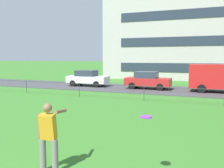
{
  "coord_description": "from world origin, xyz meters",
  "views": [
    {
      "loc": [
        3.56,
        -1.61,
        2.81
      ],
      "look_at": [
        -0.23,
        8.22,
        1.63
      ],
      "focal_mm": 38.34,
      "sensor_mm": 36.0,
      "label": 1
    }
  ],
  "objects_px": {
    "frisbee": "(146,117)",
    "panel_van_center": "(223,77)",
    "car_red_left": "(148,80)",
    "person_thrower": "(48,135)",
    "car_white_far_right": "(88,78)"
  },
  "relations": [
    {
      "from": "car_red_left",
      "to": "car_white_far_right",
      "type": "bearing_deg",
      "value": -179.38
    },
    {
      "from": "person_thrower",
      "to": "panel_van_center",
      "type": "relative_size",
      "value": 0.34
    },
    {
      "from": "frisbee",
      "to": "panel_van_center",
      "type": "xyz_separation_m",
      "value": [
        2.59,
        15.77,
        -0.23
      ]
    },
    {
      "from": "frisbee",
      "to": "car_red_left",
      "type": "height_order",
      "value": "car_red_left"
    },
    {
      "from": "person_thrower",
      "to": "frisbee",
      "type": "bearing_deg",
      "value": 10.19
    },
    {
      "from": "frisbee",
      "to": "panel_van_center",
      "type": "relative_size",
      "value": 0.07
    },
    {
      "from": "car_white_far_right",
      "to": "car_red_left",
      "type": "xyz_separation_m",
      "value": [
        5.96,
        0.06,
        0.0
      ]
    },
    {
      "from": "person_thrower",
      "to": "frisbee",
      "type": "height_order",
      "value": "person_thrower"
    },
    {
      "from": "frisbee",
      "to": "car_white_far_right",
      "type": "xyz_separation_m",
      "value": [
        -9.48,
        15.81,
        -0.72
      ]
    },
    {
      "from": "person_thrower",
      "to": "car_white_far_right",
      "type": "xyz_separation_m",
      "value": [
        -7.17,
        16.23,
        -0.15
      ]
    },
    {
      "from": "car_white_far_right",
      "to": "car_red_left",
      "type": "height_order",
      "value": "same"
    },
    {
      "from": "car_red_left",
      "to": "person_thrower",
      "type": "bearing_deg",
      "value": -85.74
    },
    {
      "from": "car_white_far_right",
      "to": "panel_van_center",
      "type": "bearing_deg",
      "value": -0.18
    },
    {
      "from": "person_thrower",
      "to": "panel_van_center",
      "type": "bearing_deg",
      "value": 73.17
    },
    {
      "from": "frisbee",
      "to": "panel_van_center",
      "type": "bearing_deg",
      "value": 80.67
    }
  ]
}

